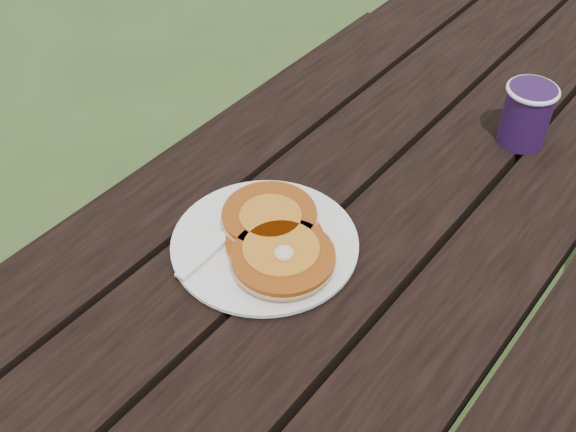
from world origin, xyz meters
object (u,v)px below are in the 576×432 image
Objects in this scene: plate at (265,245)px; pancake_stack at (276,238)px; picnic_table at (401,338)px; coffee_cup at (527,112)px.

pancake_stack reaches higher than plate.
coffee_cup is at bearing 72.65° from picnic_table.
picnic_table is at bearing 68.86° from pancake_stack.
coffee_cup is at bearing 70.49° from pancake_stack.
pancake_stack is (-0.10, -0.25, 0.41)m from picnic_table.
plate is 0.48m from coffee_cup.
pancake_stack is 1.98× the size of coffee_cup.
plate is 0.03m from pancake_stack.
plate is at bearing -167.02° from pancake_stack.
picnic_table is 7.08× the size of plate.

